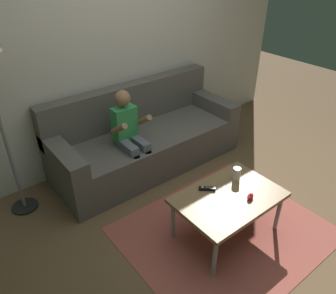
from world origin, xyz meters
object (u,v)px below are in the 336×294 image
at_px(person_seated_on_couch, 130,133).
at_px(game_remote_black_near_edge, 207,189).
at_px(coffee_table, 228,199).
at_px(soda_can, 237,174).
at_px(nunchuk_red, 250,196).
at_px(couch, 145,139).

height_order(person_seated_on_couch, game_remote_black_near_edge, person_seated_on_couch).
distance_m(coffee_table, game_remote_black_near_edge, 0.19).
xyz_separation_m(person_seated_on_couch, soda_can, (0.41, -1.04, -0.09)).
height_order(nunchuk_red, soda_can, soda_can).
bearing_deg(person_seated_on_couch, coffee_table, -79.88).
xyz_separation_m(person_seated_on_couch, game_remote_black_near_edge, (0.12, -0.99, -0.14)).
height_order(coffee_table, game_remote_black_near_edge, game_remote_black_near_edge).
height_order(person_seated_on_couch, nunchuk_red, person_seated_on_couch).
bearing_deg(game_remote_black_near_edge, nunchuk_red, -56.28).
relative_size(person_seated_on_couch, soda_can, 8.08).
xyz_separation_m(person_seated_on_couch, coffee_table, (0.21, -1.16, -0.19)).
bearing_deg(couch, soda_can, -84.64).
bearing_deg(soda_can, person_seated_on_couch, 111.66).
bearing_deg(person_seated_on_couch, nunchuk_red, -76.12).
distance_m(game_remote_black_near_edge, soda_can, 0.30).
distance_m(person_seated_on_couch, nunchuk_red, 1.33).
bearing_deg(game_remote_black_near_edge, person_seated_on_couch, 96.92).
height_order(couch, soda_can, couch).
bearing_deg(couch, person_seated_on_couch, -148.45).
bearing_deg(nunchuk_red, couch, 90.69).
bearing_deg(couch, nunchuk_red, -89.31).
xyz_separation_m(couch, game_remote_black_near_edge, (-0.18, -1.17, 0.13)).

